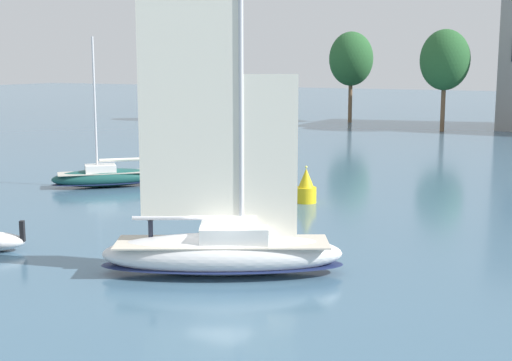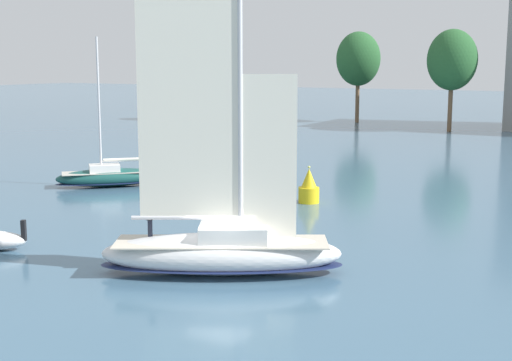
% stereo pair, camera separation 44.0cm
% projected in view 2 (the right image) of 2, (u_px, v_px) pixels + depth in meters
% --- Properties ---
extents(ground_plane, '(400.00, 400.00, 0.00)m').
position_uv_depth(ground_plane, '(222.00, 273.00, 29.99)').
color(ground_plane, '#42667F').
extents(tree_shore_left, '(6.35, 6.35, 13.08)m').
position_uv_depth(tree_shore_left, '(358.00, 59.00, 102.74)').
color(tree_shore_left, brown).
rests_on(tree_shore_left, ground).
extents(tree_shore_center, '(5.47, 5.47, 11.25)m').
position_uv_depth(tree_shore_center, '(215.00, 68.00, 105.79)').
color(tree_shore_center, '#4C3828').
rests_on(tree_shore_center, ground).
extents(tree_shore_right, '(6.23, 6.23, 12.83)m').
position_uv_depth(tree_shore_right, '(452.00, 60.00, 89.19)').
color(tree_shore_right, brown).
rests_on(tree_shore_right, ground).
extents(sailboat_main, '(10.29, 7.40, 13.99)m').
position_uv_depth(sailboat_main, '(222.00, 248.00, 29.80)').
color(sailboat_main, silver).
rests_on(sailboat_main, ground).
extents(sailboat_moored_mid_channel, '(6.96, 6.85, 10.50)m').
position_uv_depth(sailboat_moored_mid_channel, '(110.00, 176.00, 50.81)').
color(sailboat_moored_mid_channel, '#194C47').
rests_on(sailboat_moored_mid_channel, ground).
extents(channel_buoy, '(1.31, 1.31, 2.35)m').
position_uv_depth(channel_buoy, '(309.00, 188.00, 44.84)').
color(channel_buoy, yellow).
rests_on(channel_buoy, ground).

